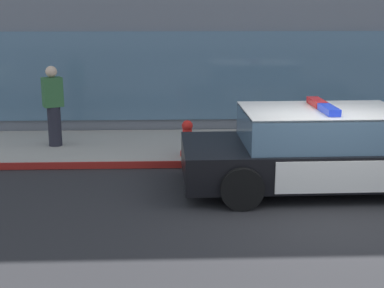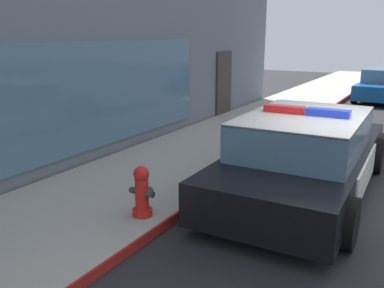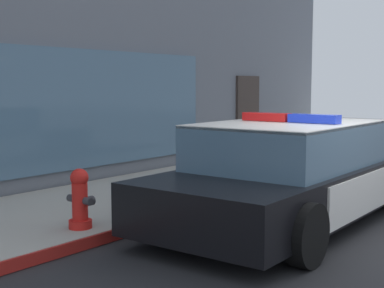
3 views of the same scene
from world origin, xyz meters
The scene contains 5 objects.
ground centered at (0.00, 0.00, 0.00)m, with size 48.00×48.00×0.00m, color #262628.
sidewalk centered at (0.00, 3.68, 0.07)m, with size 48.00×2.76×0.15m, color #A39E93.
curb_red_paint centered at (0.00, 2.29, 0.08)m, with size 28.80×0.04×0.14m, color maroon.
police_cruiser centered at (0.20, 1.04, 0.68)m, with size 5.13×2.22×1.49m.
fire_hydrant centered at (-2.17, 2.65, 0.50)m, with size 0.34×0.39×0.73m.
Camera 3 is at (-6.46, -2.41, 1.87)m, focal length 51.40 mm.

